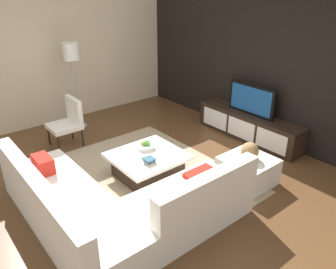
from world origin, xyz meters
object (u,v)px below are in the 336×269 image
at_px(coffee_table, 148,165).
at_px(floor_lamp, 72,57).
at_px(decorative_ball, 250,151).
at_px(ottoman, 247,171).
at_px(sectional_couch, 113,205).
at_px(television, 251,100).
at_px(book_stack, 149,160).
at_px(fruit_bowl, 146,145).
at_px(media_console, 248,126).
at_px(accent_chair_near, 69,120).

distance_m(coffee_table, floor_lamp, 2.77).
bearing_deg(decorative_ball, ottoman, 0.00).
relative_size(sectional_couch, decorative_ball, 9.76).
xyz_separation_m(television, book_stack, (0.12, -2.42, -0.36)).
bearing_deg(ottoman, fruit_bowl, -142.71).
bearing_deg(television, ottoman, -51.94).
xyz_separation_m(sectional_couch, floor_lamp, (-3.11, 1.03, 1.16)).
distance_m(media_console, ottoman, 1.58).
bearing_deg(media_console, fruit_bowl, -97.26).
relative_size(television, sectional_couch, 0.39).
relative_size(decorative_ball, book_stack, 1.27).
bearing_deg(accent_chair_near, coffee_table, 2.19).
height_order(television, accent_chair_near, television).
relative_size(media_console, floor_lamp, 1.26).
height_order(accent_chair_near, book_stack, accent_chair_near).
xyz_separation_m(media_console, fruit_bowl, (-0.28, -2.20, 0.18)).
distance_m(media_console, sectional_couch, 3.32).
bearing_deg(floor_lamp, sectional_couch, -18.30).
distance_m(floor_lamp, book_stack, 2.89).
xyz_separation_m(media_console, coffee_table, (-0.10, -2.30, -0.05)).
distance_m(sectional_couch, fruit_bowl, 1.36).
bearing_deg(coffee_table, book_stack, -29.77).
height_order(coffee_table, accent_chair_near, accent_chair_near).
bearing_deg(decorative_ball, fruit_bowl, -142.71).
xyz_separation_m(sectional_couch, fruit_bowl, (-0.81, 1.08, 0.15)).
distance_m(sectional_couch, accent_chair_near, 2.51).
bearing_deg(media_console, accent_chair_near, -124.95).
xyz_separation_m(sectional_couch, book_stack, (-0.42, 0.86, 0.14)).
bearing_deg(sectional_couch, ottoman, 77.80).
bearing_deg(sectional_couch, book_stack, 115.91).
relative_size(ottoman, book_stack, 3.42).
height_order(media_console, television, television).
bearing_deg(book_stack, ottoman, 54.00).
bearing_deg(sectional_couch, floor_lamp, 161.70).
bearing_deg(accent_chair_near, television, 43.62).
relative_size(sectional_couch, accent_chair_near, 2.91).
height_order(television, sectional_couch, television).
relative_size(floor_lamp, decorative_ball, 6.57).
bearing_deg(decorative_ball, sectional_couch, -102.20).
height_order(decorative_ball, book_stack, decorative_ball).
height_order(fruit_bowl, book_stack, fruit_bowl).
xyz_separation_m(sectional_couch, ottoman, (0.44, 2.03, -0.08)).
height_order(accent_chair_near, decorative_ball, accent_chair_near).
height_order(accent_chair_near, ottoman, accent_chair_near).
bearing_deg(coffee_table, accent_chair_near, -166.37).
distance_m(television, book_stack, 2.45).
bearing_deg(ottoman, decorative_ball, 0.00).
bearing_deg(ottoman, sectional_couch, -102.20).
xyz_separation_m(fruit_bowl, book_stack, (0.40, -0.22, -0.01)).
bearing_deg(decorative_ball, book_stack, -126.00).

